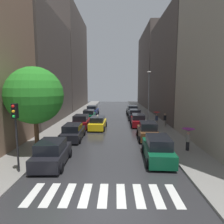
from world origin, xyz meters
The scene contains 25 objects.
ground_plane centered at (0.00, 24.00, -0.02)m, with size 28.00×72.00×0.04m, color #2B2B2E.
sidewalk_left centered at (-6.50, 24.00, 0.07)m, with size 3.00×72.00×0.15m, color gray.
sidewalk_right centered at (6.50, 24.00, 0.07)m, with size 3.00×72.00×0.15m, color gray.
crosswalk_stripes centered at (0.00, 1.02, 0.01)m, with size 7.65×2.20×0.01m.
building_left_mid centered at (-11.00, 21.69, 7.94)m, with size 6.00×16.09×15.89m, color #564C47.
building_left_far centered at (-11.00, 40.85, 11.45)m, with size 6.00×21.06×22.90m, color #564C47.
building_right_mid centered at (11.00, 24.91, 8.35)m, with size 6.00×17.76×16.69m, color #564C47.
building_right_far centered at (11.00, 45.03, 9.88)m, with size 6.00×20.83×19.75m, color #564C47.
parked_car_left_nearest centered at (-3.83, 4.75, 0.82)m, with size 2.23×4.18×1.76m.
parked_car_left_second centered at (-3.76, 11.22, 0.76)m, with size 2.11×4.69×1.62m.
parked_car_left_third centered at (-3.89, 16.67, 0.81)m, with size 2.21×4.30×1.75m.
parked_car_left_fourth centered at (-3.71, 22.80, 0.77)m, with size 2.16×4.11×1.65m.
parked_car_left_fifth centered at (-3.76, 28.12, 0.84)m, with size 2.22×4.72×1.81m.
parked_car_right_nearest centered at (3.77, 5.76, 0.84)m, with size 2.22×4.78×1.80m.
parked_car_right_second centered at (3.97, 11.43, 0.84)m, with size 2.15×4.29×1.82m.
parked_car_right_third centered at (3.78, 18.16, 0.77)m, with size 2.19×4.79×1.65m.
parked_car_right_fourth centered at (3.87, 23.45, 0.78)m, with size 2.30×4.52×1.67m.
parked_car_right_fifth centered at (3.90, 28.67, 0.83)m, with size 2.25×4.30×1.78m.
taxi_midroad centered at (-1.65, 16.12, 0.76)m, with size 2.21×4.50×1.81m.
pedestrian_near_tree centered at (7.21, 17.15, 1.06)m, with size 0.36×0.36×1.74m.
pedestrian_by_kerb centered at (6.11, 17.16, 1.54)m, with size 0.96×0.96×1.94m.
pedestrian_far_side centered at (6.65, 7.51, 1.51)m, with size 1.02×1.02×1.85m.
street_tree_left centered at (-5.85, 7.16, 4.74)m, with size 4.56×4.56×6.88m.
traffic_light_left_corner centered at (-5.45, 3.26, 3.29)m, with size 0.30×0.42×4.30m.
lamp_post_right centered at (5.55, 20.56, 4.45)m, with size 0.60×0.28×7.51m.
Camera 1 is at (0.60, -8.00, 5.48)m, focal length 30.61 mm.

